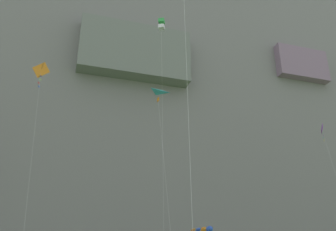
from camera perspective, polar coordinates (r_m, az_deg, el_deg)
cliff_face at (r=64.26m, az=-7.40°, el=-0.20°), size 180.00×23.41×57.15m
kite_diamond_far_left at (r=52.10m, az=22.78°, el=-2.93°), size 3.13×6.70×22.03m
kite_diamond_mid_center at (r=43.92m, az=-18.90°, el=5.87°), size 2.28×6.13×25.73m
kite_box_high_left at (r=48.86m, az=-1.00°, el=13.62°), size 0.99×2.52×33.74m
kite_delta_low_right at (r=40.07m, az=-1.80°, el=1.94°), size 1.86×6.07×21.06m
kite_windsock_high_center at (r=44.99m, az=5.56°, el=-16.98°), size 2.58×9.88×8.82m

